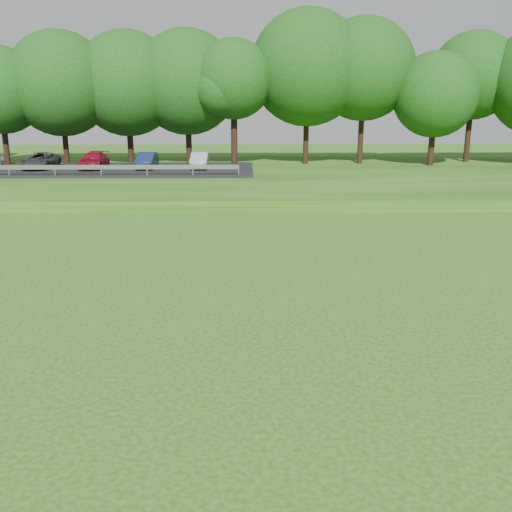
{
  "coord_description": "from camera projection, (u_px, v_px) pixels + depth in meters",
  "views": [
    {
      "loc": [
        -12.43,
        -10.55,
        5.58
      ],
      "look_at": [
        -12.18,
        5.34,
        1.3
      ],
      "focal_mm": 40.0,
      "sensor_mm": 36.0,
      "label": 1
    }
  ],
  "objects": [
    {
      "name": "treeline",
      "position": [
        399.0,
        71.0,
        46.41
      ],
      "size": [
        104.0,
        7.0,
        15.0
      ],
      "primitive_type": null,
      "color": "#0F4312",
      "rests_on": "berm"
    },
    {
      "name": "parking_lot",
      "position": [
        89.0,
        165.0,
        42.86
      ],
      "size": [
        24.0,
        9.0,
        1.38
      ],
      "color": "black",
      "rests_on": "berm"
    },
    {
      "name": "berm",
      "position": [
        406.0,
        173.0,
        44.58
      ],
      "size": [
        130.0,
        30.0,
        0.6
      ],
      "primitive_type": "cube",
      "color": "#1B470D",
      "rests_on": "ground"
    },
    {
      "name": "walking_path",
      "position": [
        474.0,
        208.0,
        31.13
      ],
      "size": [
        130.0,
        1.6,
        0.04
      ],
      "primitive_type": "cube",
      "color": "gray",
      "rests_on": "ground"
    }
  ]
}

